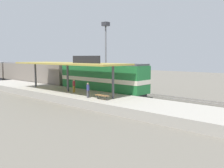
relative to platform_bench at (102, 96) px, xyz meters
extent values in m
plane|color=#666056|center=(8.00, 7.66, -1.34)|extent=(120.00, 120.00, 0.00)
cube|color=#565249|center=(6.00, 7.66, -1.32)|extent=(3.20, 110.00, 0.04)
cube|color=gray|center=(5.28, 7.66, -1.26)|extent=(0.10, 110.00, 0.16)
cube|color=gray|center=(6.72, 7.66, -1.26)|extent=(0.10, 110.00, 0.16)
cube|color=#565249|center=(10.60, 7.66, -1.32)|extent=(3.20, 110.00, 0.04)
cube|color=gray|center=(9.88, 7.66, -1.26)|extent=(0.10, 110.00, 0.16)
cube|color=gray|center=(11.32, 7.66, -1.26)|extent=(0.10, 110.00, 0.16)
cube|color=#9E998E|center=(1.40, 7.66, -0.89)|extent=(6.00, 44.00, 0.90)
cylinder|color=#47474C|center=(1.40, -0.34, 1.36)|extent=(0.28, 0.28, 3.60)
cylinder|color=#47474C|center=(1.40, 7.66, 1.36)|extent=(0.28, 0.28, 3.60)
cylinder|color=#47474C|center=(1.40, 15.66, 1.36)|extent=(0.28, 0.28, 3.60)
cube|color=#A38E3D|center=(1.40, 7.66, 3.26)|extent=(5.20, 18.00, 0.20)
cube|color=black|center=(1.40, 4.06, 3.81)|extent=(0.12, 4.80, 0.90)
cylinder|color=#333338|center=(0.00, -0.65, -0.23)|extent=(0.07, 0.07, 0.42)
cylinder|color=#333338|center=(0.00, 0.65, -0.23)|extent=(0.07, 0.07, 0.42)
cube|color=brown|center=(0.00, 0.00, 0.02)|extent=(0.44, 1.70, 0.08)
cube|color=#28282D|center=(6.00, 5.89, -0.83)|extent=(2.60, 13.60, 0.70)
cube|color=#1E6B33|center=(6.00, 5.89, 1.27)|extent=(2.90, 14.40, 3.50)
cube|color=#424247|center=(6.00, 5.89, 3.14)|extent=(2.78, 14.11, 0.24)
cube|color=beige|center=(6.00, 5.89, 1.00)|extent=(2.93, 14.43, 0.56)
cube|color=#28282D|center=(6.00, 23.89, -0.83)|extent=(2.60, 19.20, 0.70)
cube|color=slate|center=(6.00, 23.89, 1.17)|extent=(2.90, 20.00, 3.30)
cube|color=slate|center=(6.00, 23.89, 2.94)|extent=(2.78, 19.60, 0.24)
cube|color=#28282D|center=(10.60, 13.12, -0.83)|extent=(2.50, 11.20, 0.70)
cube|color=#4C564C|center=(10.60, 13.12, 0.82)|extent=(2.80, 12.00, 2.60)
cube|color=#3D453D|center=(10.60, 13.12, 2.24)|extent=(2.69, 11.76, 0.24)
cylinder|color=slate|center=(13.80, 12.45, 4.16)|extent=(0.28, 0.28, 11.00)
cube|color=#333338|center=(13.80, 12.45, 10.01)|extent=(1.10, 1.10, 0.70)
cylinder|color=#4C4C51|center=(-0.30, 1.95, -0.02)|extent=(0.16, 0.16, 0.84)
cylinder|color=#4C4C51|center=(-0.12, 1.95, -0.02)|extent=(0.16, 0.16, 0.84)
cylinder|color=navy|center=(-0.21, 1.95, 0.72)|extent=(0.34, 0.34, 0.64)
sphere|color=tan|center=(-0.21, 1.95, 1.15)|extent=(0.23, 0.23, 0.23)
cylinder|color=olive|center=(1.29, 6.38, -0.02)|extent=(0.16, 0.16, 0.84)
cylinder|color=olive|center=(1.47, 6.38, -0.02)|extent=(0.16, 0.16, 0.84)
cylinder|color=maroon|center=(1.38, 6.38, 0.72)|extent=(0.34, 0.34, 0.64)
sphere|color=tan|center=(1.38, 6.38, 1.15)|extent=(0.23, 0.23, 0.23)
camera|label=1|loc=(-18.04, -17.62, 4.07)|focal=38.29mm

